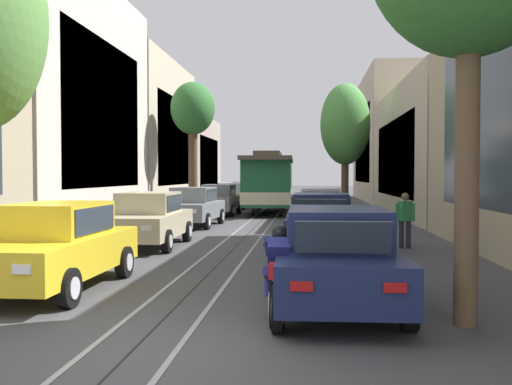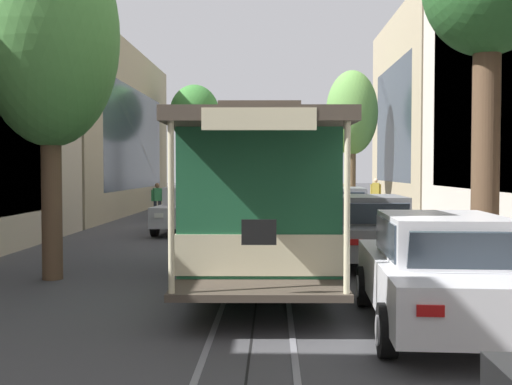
# 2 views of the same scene
# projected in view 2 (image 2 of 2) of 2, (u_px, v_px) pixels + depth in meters

# --- Properties ---
(ground_plane) EXTENTS (160.00, 160.00, 0.00)m
(ground_plane) POSITION_uv_depth(u_px,v_px,m) (263.00, 251.00, 16.23)
(ground_plane) COLOR #424244
(trolley_track_rails) EXTENTS (1.14, 59.73, 0.01)m
(trolley_track_rails) POSITION_uv_depth(u_px,v_px,m) (260.00, 271.00, 13.06)
(trolley_track_rails) COLOR gray
(trolley_track_rails) RESTS_ON ground
(parked_car_yellow_near_left) EXTENTS (2.03, 4.37, 1.58)m
(parked_car_yellow_near_left) POSITION_uv_depth(u_px,v_px,m) (315.00, 195.00, 33.23)
(parked_car_yellow_near_left) COLOR gold
(parked_car_yellow_near_left) RESTS_ON ground
(parked_car_beige_second_left) EXTENTS (2.02, 4.37, 1.58)m
(parked_car_beige_second_left) POSITION_uv_depth(u_px,v_px,m) (325.00, 201.00, 26.97)
(parked_car_beige_second_left) COLOR #C1B28E
(parked_car_beige_second_left) RESTS_ON ground
(parked_car_grey_mid_left) EXTENTS (2.15, 4.42, 1.58)m
(parked_car_grey_mid_left) POSITION_uv_depth(u_px,v_px,m) (341.00, 211.00, 20.44)
(parked_car_grey_mid_left) COLOR slate
(parked_car_grey_mid_left) RESTS_ON ground
(parked_car_grey_fourth_left) EXTENTS (2.05, 4.38, 1.58)m
(parked_car_grey_fourth_left) POSITION_uv_depth(u_px,v_px,m) (369.00, 229.00, 14.11)
(parked_car_grey_fourth_left) COLOR slate
(parked_car_grey_fourth_left) RESTS_ON ground
(parked_car_white_fifth_left) EXTENTS (2.15, 4.42, 1.58)m
(parked_car_white_fifth_left) POSITION_uv_depth(u_px,v_px,m) (440.00, 272.00, 8.27)
(parked_car_white_fifth_left) COLOR silver
(parked_car_white_fifth_left) RESTS_ON ground
(parked_car_navy_near_right) EXTENTS (2.04, 4.38, 1.58)m
(parked_car_navy_near_right) POSITION_uv_depth(u_px,v_px,m) (223.00, 194.00, 34.34)
(parked_car_navy_near_right) COLOR #19234C
(parked_car_navy_near_right) RESTS_ON ground
(parked_car_navy_second_right) EXTENTS (2.07, 4.39, 1.58)m
(parked_car_navy_second_right) POSITION_uv_depth(u_px,v_px,m) (213.00, 200.00, 27.49)
(parked_car_navy_second_right) COLOR #19234C
(parked_car_navy_second_right) RESTS_ON ground
(parked_car_silver_mid_right) EXTENTS (2.12, 4.41, 1.58)m
(parked_car_silver_mid_right) POSITION_uv_depth(u_px,v_px,m) (189.00, 209.00, 21.11)
(parked_car_silver_mid_right) COLOR #B7B7BC
(parked_car_silver_mid_right) RESTS_ON ground
(street_tree_kerb_left_near) EXTENTS (2.73, 2.64, 7.41)m
(street_tree_kerb_left_near) POSITION_uv_depth(u_px,v_px,m) (352.00, 114.00, 32.23)
(street_tree_kerb_left_near) COLOR brown
(street_tree_kerb_left_near) RESTS_ON ground
(street_tree_kerb_right_near) EXTENTS (2.87, 2.95, 7.05)m
(street_tree_kerb_right_near) POSITION_uv_depth(u_px,v_px,m) (195.00, 115.00, 35.12)
(street_tree_kerb_right_near) COLOR brown
(street_tree_kerb_right_near) RESTS_ON ground
(street_tree_kerb_right_second) EXTENTS (2.70, 2.84, 7.05)m
(street_tree_kerb_right_second) POSITION_uv_depth(u_px,v_px,m) (50.00, 37.00, 11.96)
(street_tree_kerb_right_second) COLOR brown
(street_tree_kerb_right_second) RESTS_ON ground
(cable_car_trolley) EXTENTS (2.75, 9.16, 3.28)m
(cable_car_trolley) POSITION_uv_depth(u_px,v_px,m) (260.00, 195.00, 12.45)
(cable_car_trolley) COLOR #1E5B38
(cable_car_trolley) RESTS_ON ground
(motorcycle_with_rider) EXTENTS (0.56, 1.99, 1.37)m
(motorcycle_with_rider) POSITION_uv_depth(u_px,v_px,m) (239.00, 196.00, 35.16)
(motorcycle_with_rider) COLOR black
(motorcycle_with_rider) RESTS_ON ground
(pedestrian_on_left_pavement) EXTENTS (0.55, 0.31, 1.72)m
(pedestrian_on_left_pavement) POSITION_uv_depth(u_px,v_px,m) (376.00, 193.00, 31.35)
(pedestrian_on_left_pavement) COLOR #4C4233
(pedestrian_on_left_pavement) RESTS_ON ground
(pedestrian_on_right_pavement) EXTENTS (0.55, 0.37, 1.58)m
(pedestrian_on_right_pavement) POSITION_uv_depth(u_px,v_px,m) (157.00, 199.00, 26.93)
(pedestrian_on_right_pavement) COLOR #282D38
(pedestrian_on_right_pavement) RESTS_ON ground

